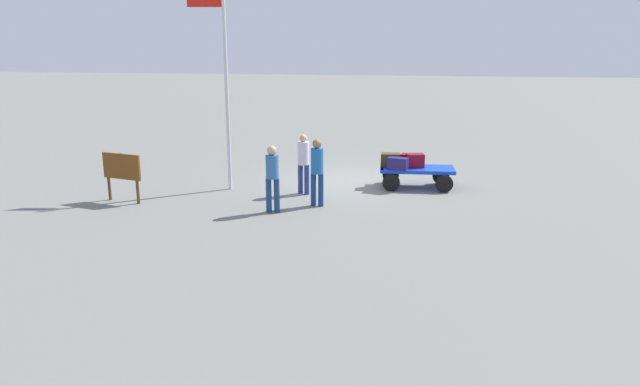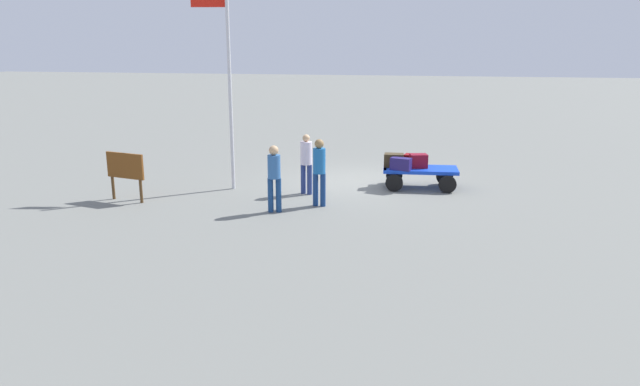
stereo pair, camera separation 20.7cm
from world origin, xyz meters
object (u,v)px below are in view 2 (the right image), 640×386
object	(u,v)px
suitcase_tan	(394,160)
suitcase_maroon	(401,164)
suitcase_navy	(415,160)
suitcase_olive	(418,161)
signboard	(125,169)
worker_lead	(306,160)
flagpole	(226,73)
worker_trailing	(319,168)
luggage_cart	(419,173)
worker_supervisor	(274,174)

from	to	relation	value
suitcase_tan	suitcase_maroon	distance (m)	0.44
suitcase_navy	suitcase_tan	xyz separation A→B (m)	(0.60, 0.33, 0.03)
suitcase_olive	signboard	bearing A→B (deg)	21.92
suitcase_navy	worker_lead	distance (m)	3.37
suitcase_navy	worker_lead	bearing A→B (deg)	29.75
suitcase_tan	flagpole	size ratio (longest dim) A/B	0.10
suitcase_olive	flagpole	xyz separation A→B (m)	(5.35, 1.19, 2.52)
worker_lead	worker_trailing	bearing A→B (deg)	117.28
suitcase_navy	suitcase_olive	size ratio (longest dim) A/B	1.19
luggage_cart	worker_lead	world-z (taller)	worker_lead
suitcase_maroon	signboard	distance (m)	7.58
suitcase_tan	suitcase_maroon	bearing A→B (deg)	121.64
suitcase_tan	signboard	distance (m)	7.50
luggage_cart	signboard	world-z (taller)	signboard
suitcase_navy	suitcase_maroon	bearing A→B (deg)	62.81
worker_supervisor	flagpole	world-z (taller)	flagpole
luggage_cart	flagpole	xyz separation A→B (m)	(5.40, 1.17, 2.87)
suitcase_navy	flagpole	distance (m)	6.01
worker_trailing	flagpole	xyz separation A→B (m)	(2.92, -1.35, 2.29)
suitcase_maroon	signboard	size ratio (longest dim) A/B	0.48
signboard	luggage_cart	bearing A→B (deg)	-158.35
suitcase_navy	suitcase_maroon	xyz separation A→B (m)	(0.36, 0.71, 0.01)
worker_supervisor	signboard	size ratio (longest dim) A/B	1.29
suitcase_navy	signboard	world-z (taller)	signboard
suitcase_tan	worker_supervisor	xyz separation A→B (m)	(2.70, 3.27, 0.19)
luggage_cart	suitcase_navy	distance (m)	0.48
luggage_cart	worker_trailing	world-z (taller)	worker_trailing
suitcase_maroon	flagpole	world-z (taller)	flagpole
suitcase_tan	worker_supervisor	size ratio (longest dim) A/B	0.33
suitcase_tan	worker_trailing	bearing A→B (deg)	55.42
flagpole	signboard	xyz separation A→B (m)	(2.23, 1.86, -2.44)
signboard	worker_trailing	bearing A→B (deg)	-174.32
worker_supervisor	signboard	xyz separation A→B (m)	(4.17, -0.26, -0.11)
suitcase_maroon	worker_lead	xyz separation A→B (m)	(2.55, 0.96, 0.20)
worker_trailing	signboard	world-z (taller)	worker_trailing
worker_lead	signboard	xyz separation A→B (m)	(4.55, 1.68, -0.09)
suitcase_olive	worker_supervisor	world-z (taller)	worker_supervisor
luggage_cart	suitcase_olive	world-z (taller)	suitcase_olive
luggage_cart	worker_lead	xyz separation A→B (m)	(3.08, 1.35, 0.53)
signboard	suitcase_olive	bearing A→B (deg)	-158.08
suitcase_navy	flagpole	world-z (taller)	flagpole
worker_trailing	worker_supervisor	distance (m)	1.25
suitcase_tan	flagpole	bearing A→B (deg)	13.91
luggage_cart	suitcase_maroon	bearing A→B (deg)	36.86
suitcase_olive	luggage_cart	bearing A→B (deg)	150.69
luggage_cart	worker_lead	bearing A→B (deg)	23.72
worker_lead	worker_trailing	size ratio (longest dim) A/B	0.96
worker_lead	worker_trailing	distance (m)	1.31
worker_trailing	luggage_cart	bearing A→B (deg)	-134.57
suitcase_olive	suitcase_navy	bearing A→B (deg)	-68.00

